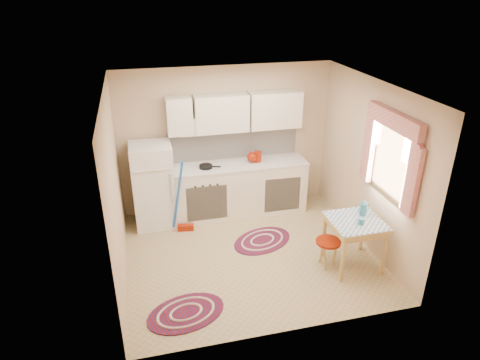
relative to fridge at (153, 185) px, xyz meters
name	(u,v)px	position (x,y,z in m)	size (l,w,h in m)	color
room_shell	(257,148)	(1.44, -1.01, 0.90)	(3.64, 3.60, 2.52)	tan
fridge	(153,185)	(0.00, 0.00, 0.00)	(0.65, 0.60, 1.40)	white
broom	(184,198)	(0.45, -0.35, -0.10)	(0.28, 0.12, 1.20)	blue
base_cabinets	(240,189)	(1.46, 0.05, -0.26)	(2.25, 0.60, 0.88)	white
countertop	(240,165)	(1.46, 0.05, 0.20)	(2.27, 0.62, 0.04)	silver
frying_pan	(206,167)	(0.87, 0.00, 0.24)	(0.22, 0.22, 0.05)	black
red_kettle	(252,157)	(1.66, 0.05, 0.31)	(0.19, 0.17, 0.19)	maroon
red_canister	(258,157)	(1.77, 0.05, 0.30)	(0.12, 0.12, 0.16)	maroon
table	(353,243)	(2.64, -1.84, -0.34)	(0.72, 0.72, 0.72)	tan
stool	(327,253)	(2.28, -1.79, -0.49)	(0.35, 0.35, 0.42)	maroon
coffee_pot	(364,207)	(2.80, -1.72, 0.14)	(0.12, 0.11, 0.25)	teal
mug	(361,221)	(2.65, -1.94, 0.07)	(0.09, 0.09, 0.10)	teal
rug_center	(262,240)	(1.57, -0.96, -0.69)	(0.99, 0.66, 0.02)	maroon
rug_left	(186,313)	(0.20, -2.28, -0.69)	(0.98, 0.65, 0.02)	maroon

